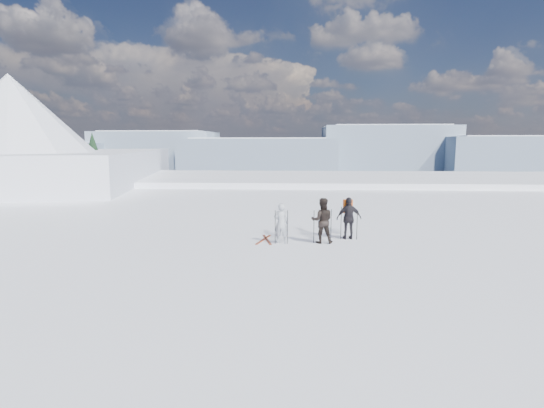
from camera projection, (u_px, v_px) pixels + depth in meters
The scene contains 9 objects.
lake_basin at pixel (306, 244), 43.74m from camera, with size 820.00×820.00×71.62m.
far_mountain_range at pixel (324, 153), 461.97m from camera, with size 770.00×110.00×53.00m.
near_ridge at pixel (50, 214), 44.10m from camera, with size 31.37×35.68×25.62m.
skier_grey at pixel (281, 223), 16.12m from camera, with size 0.57×0.37×1.55m, color #A0A6AF.
skier_dark at pixel (322, 221), 16.15m from camera, with size 0.84×0.66×1.74m, color black.
skier_pack at pixel (349, 218), 16.80m from camera, with size 0.98×0.41×1.68m, color black.
backpack at pixel (348, 190), 16.89m from camera, with size 0.36×0.20×0.54m, color #E75B15.
ski_poles at pixel (317, 226), 16.31m from camera, with size 3.22×0.98×1.32m.
skis_loose at pixel (265, 240), 16.75m from camera, with size 0.64×1.68×0.03m.
Camera 1 is at (-1.18, -12.84, 3.80)m, focal length 28.00 mm.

